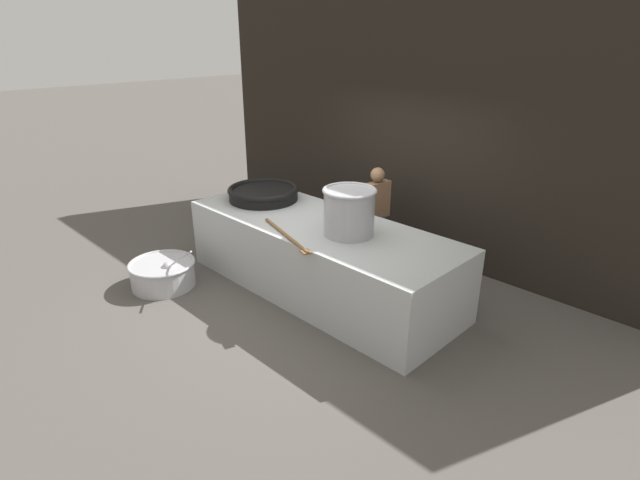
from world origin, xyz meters
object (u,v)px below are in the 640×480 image
(cook, at_px, (375,213))
(stock_pot, at_px, (349,211))
(prep_bowl_vegetables, at_px, (163,273))
(giant_wok_near, at_px, (263,193))

(cook, bearing_deg, stock_pot, 120.16)
(cook, xyz_separation_m, prep_bowl_vegetables, (-1.56, -2.62, -0.60))
(stock_pot, distance_m, cook, 1.39)
(giant_wok_near, height_order, cook, cook)
(cook, bearing_deg, giant_wok_near, 46.91)
(stock_pot, bearing_deg, giant_wok_near, 176.29)
(stock_pot, bearing_deg, cook, 114.39)
(giant_wok_near, distance_m, stock_pot, 1.79)
(stock_pot, xyz_separation_m, cook, (-0.54, 1.19, -0.46))
(giant_wok_near, height_order, prep_bowl_vegetables, giant_wok_near)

